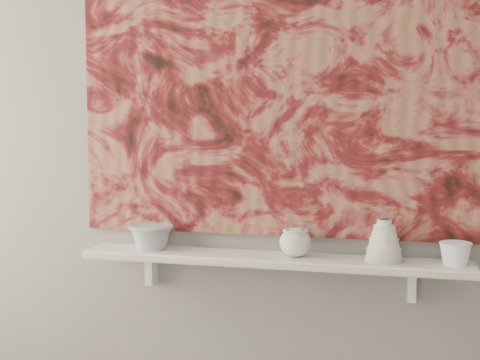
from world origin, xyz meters
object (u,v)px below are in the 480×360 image
(bowl_grey, at_px, (151,237))
(bell_vessel, at_px, (384,240))
(painting, at_px, (277,85))
(cup_cream, at_px, (295,242))
(bowl_white, at_px, (455,253))
(shelf, at_px, (272,260))

(bowl_grey, xyz_separation_m, bell_vessel, (0.85, 0.00, 0.02))
(painting, distance_m, cup_cream, 0.57)
(cup_cream, bearing_deg, bell_vessel, 0.00)
(bell_vessel, bearing_deg, bowl_grey, 180.00)
(painting, xyz_separation_m, cup_cream, (0.09, -0.08, -0.56))
(bell_vessel, xyz_separation_m, bowl_white, (0.24, 0.00, -0.03))
(painting, height_order, cup_cream, painting)
(bowl_white, bearing_deg, bell_vessel, 180.00)
(shelf, bearing_deg, painting, 90.00)
(painting, distance_m, bowl_grey, 0.73)
(painting, bearing_deg, bowl_white, -7.30)
(shelf, distance_m, painting, 0.63)
(painting, relative_size, bowl_white, 13.83)
(bowl_grey, relative_size, cup_cream, 1.49)
(bowl_grey, bearing_deg, bell_vessel, 0.00)
(shelf, xyz_separation_m, cup_cream, (0.09, 0.00, 0.07))
(bowl_grey, height_order, bell_vessel, bell_vessel)
(painting, relative_size, bowl_grey, 8.94)
(bell_vessel, bearing_deg, bowl_white, 0.00)
(painting, distance_m, bowl_white, 0.85)
(shelf, height_order, painting, painting)
(shelf, distance_m, bowl_grey, 0.47)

